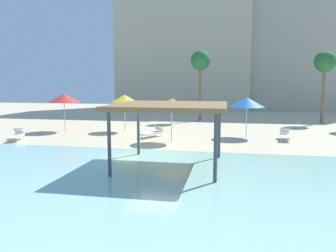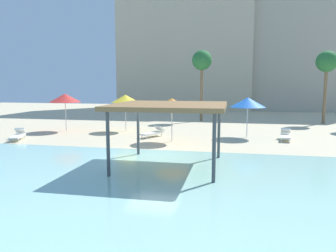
% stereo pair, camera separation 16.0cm
% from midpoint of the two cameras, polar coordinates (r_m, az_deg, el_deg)
% --- Properties ---
extents(ground_plane, '(80.00, 80.00, 0.00)m').
position_cam_midpoint_polar(ground_plane, '(16.22, -2.35, -5.43)').
color(ground_plane, beige).
extents(lagoon_water, '(44.00, 13.50, 0.04)m').
position_cam_midpoint_polar(lagoon_water, '(11.36, -8.72, -11.07)').
color(lagoon_water, '#99D1C6').
rests_on(lagoon_water, ground).
extents(shade_pavilion, '(4.75, 4.75, 2.77)m').
position_cam_midpoint_polar(shade_pavilion, '(13.87, 0.63, 3.31)').
color(shade_pavilion, '#42474C').
rests_on(shade_pavilion, ground).
extents(beach_umbrella_blue_0, '(2.37, 2.37, 2.70)m').
position_cam_midpoint_polar(beach_umbrella_blue_0, '(22.47, 14.08, 4.07)').
color(beach_umbrella_blue_0, silver).
rests_on(beach_umbrella_blue_0, ground).
extents(beach_umbrella_orange_2, '(2.19, 2.19, 2.72)m').
position_cam_midpoint_polar(beach_umbrella_orange_2, '(20.06, 0.93, 4.04)').
color(beach_umbrella_orange_2, silver).
rests_on(beach_umbrella_orange_2, ground).
extents(beach_umbrella_yellow_3, '(2.17, 2.17, 2.79)m').
position_cam_midpoint_polar(beach_umbrella_yellow_3, '(24.88, -7.34, 4.79)').
color(beach_umbrella_yellow_3, silver).
rests_on(beach_umbrella_yellow_3, ground).
extents(beach_umbrella_red_5, '(2.38, 2.38, 2.87)m').
position_cam_midpoint_polar(beach_umbrella_red_5, '(25.95, -17.52, 4.73)').
color(beach_umbrella_red_5, silver).
rests_on(beach_umbrella_red_5, ground).
extents(lounge_chair_0, '(0.85, 1.96, 0.74)m').
position_cam_midpoint_polar(lounge_chair_0, '(22.25, 20.22, -1.50)').
color(lounge_chair_0, white).
rests_on(lounge_chair_0, ground).
extents(lounge_chair_2, '(1.24, 1.99, 0.74)m').
position_cam_midpoint_polar(lounge_chair_2, '(23.04, -24.74, -1.43)').
color(lounge_chair_2, white).
rests_on(lounge_chair_2, ground).
extents(lounge_chair_3, '(1.45, 1.95, 0.74)m').
position_cam_midpoint_polar(lounge_chair_3, '(22.15, -2.36, -1.08)').
color(lounge_chair_3, white).
rests_on(lounge_chair_3, ground).
extents(palm_tree_1, '(1.90, 1.90, 6.56)m').
position_cam_midpoint_polar(palm_tree_1, '(32.86, 26.32, 9.87)').
color(palm_tree_1, brown).
rests_on(palm_tree_1, ground).
extents(palm_tree_2, '(1.90, 1.90, 6.81)m').
position_cam_midpoint_polar(palm_tree_2, '(31.74, 6.14, 11.14)').
color(palm_tree_2, brown).
rests_on(palm_tree_2, ground).
extents(hotel_block_0, '(18.38, 8.83, 18.97)m').
position_cam_midpoint_polar(hotel_block_0, '(48.41, 3.35, 14.40)').
color(hotel_block_0, beige).
rests_on(hotel_block_0, ground).
extents(hotel_block_1, '(20.77, 9.93, 19.83)m').
position_cam_midpoint_polar(hotel_block_1, '(50.31, 21.66, 14.13)').
color(hotel_block_1, '#B2A893').
rests_on(hotel_block_1, ground).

